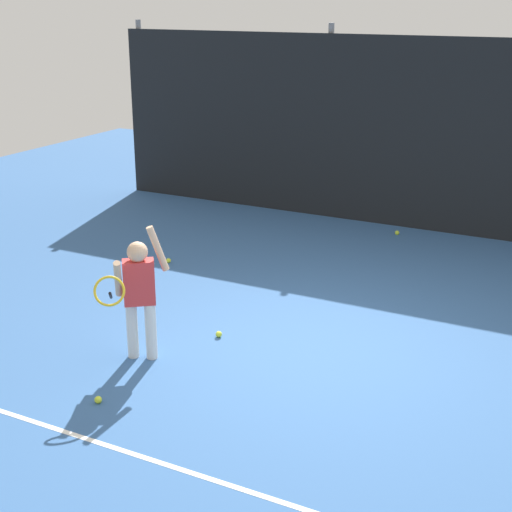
# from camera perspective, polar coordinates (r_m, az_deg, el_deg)

# --- Properties ---
(ground_plane) EXTENTS (20.00, 20.00, 0.00)m
(ground_plane) POSITION_cam_1_polar(r_m,az_deg,el_deg) (7.71, 4.28, -7.07)
(ground_plane) COLOR #335B93
(court_line_baseline) EXTENTS (9.00, 0.05, 0.00)m
(court_line_baseline) POSITION_cam_1_polar(r_m,az_deg,el_deg) (5.92, -5.12, -15.99)
(court_line_baseline) COLOR white
(court_line_baseline) RESTS_ON ground
(back_fence_windscreen) EXTENTS (11.03, 0.08, 2.86)m
(back_fence_windscreen) POSITION_cam_1_polar(r_m,az_deg,el_deg) (11.51, 13.75, 8.75)
(back_fence_windscreen) COLOR black
(back_fence_windscreen) RESTS_ON ground
(fence_post_0) EXTENTS (0.09, 0.09, 3.01)m
(fence_post_0) POSITION_cam_1_polar(r_m,az_deg,el_deg) (13.82, -8.62, 11.05)
(fence_post_0) COLOR slate
(fence_post_0) RESTS_ON ground
(fence_post_1) EXTENTS (0.09, 0.09, 3.01)m
(fence_post_1) POSITION_cam_1_polar(r_m,az_deg,el_deg) (12.09, 5.51, 10.04)
(fence_post_1) COLOR slate
(fence_post_1) RESTS_ON ground
(tennis_player) EXTENTS (0.48, 0.86, 1.35)m
(tennis_player) POSITION_cam_1_polar(r_m,az_deg,el_deg) (7.31, -8.92, -2.56)
(tennis_player) COLOR silver
(tennis_player) RESTS_ON ground
(tennis_ball_0) EXTENTS (0.07, 0.07, 0.07)m
(tennis_ball_0) POSITION_cam_1_polar(r_m,az_deg,el_deg) (7.95, -2.84, -5.94)
(tennis_ball_0) COLOR #CCE033
(tennis_ball_0) RESTS_ON ground
(tennis_ball_1) EXTENTS (0.07, 0.07, 0.07)m
(tennis_ball_1) POSITION_cam_1_polar(r_m,az_deg,el_deg) (6.88, -11.88, -10.62)
(tennis_ball_1) COLOR #CCE033
(tennis_ball_1) RESTS_ON ground
(tennis_ball_3) EXTENTS (0.07, 0.07, 0.07)m
(tennis_ball_3) POSITION_cam_1_polar(r_m,az_deg,el_deg) (10.16, -6.65, -0.35)
(tennis_ball_3) COLOR #CCE033
(tennis_ball_3) RESTS_ON ground
(tennis_ball_6) EXTENTS (0.07, 0.07, 0.07)m
(tennis_ball_6) POSITION_cam_1_polar(r_m,az_deg,el_deg) (11.48, 10.65, 1.75)
(tennis_ball_6) COLOR #CCE033
(tennis_ball_6) RESTS_ON ground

